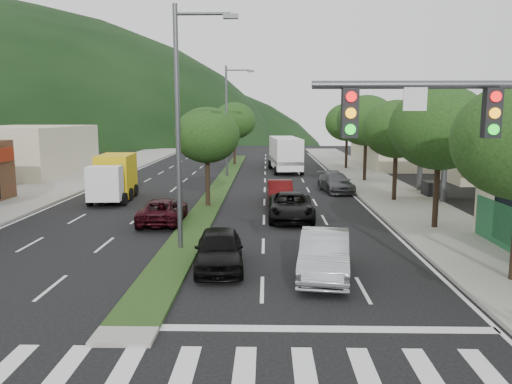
{
  "coord_description": "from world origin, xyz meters",
  "views": [
    {
      "loc": [
        3.63,
        -12.43,
        5.67
      ],
      "look_at": [
        3.12,
        11.71,
        1.92
      ],
      "focal_mm": 35.0,
      "sensor_mm": 36.0,
      "label": 1
    }
  ],
  "objects_px": {
    "tree_med_far": "(234,121)",
    "car_queue_d": "(291,206)",
    "sedan_silver": "(324,254)",
    "car_queue_b": "(336,183)",
    "suv_maroon": "(163,211)",
    "box_truck": "(114,179)",
    "streetlight_near": "(183,117)",
    "streetlight_mid": "(229,116)",
    "car_queue_c": "(280,192)",
    "tree_r_e": "(347,122)",
    "tree_med_near": "(207,135)",
    "tree_r_b": "(440,128)",
    "tree_r_d": "(366,121)",
    "car_queue_a": "(219,249)",
    "motorhome": "(285,153)",
    "tree_r_c": "(397,129)"
  },
  "relations": [
    {
      "from": "car_queue_d",
      "to": "tree_r_b",
      "type": "bearing_deg",
      "value": -17.66
    },
    {
      "from": "streetlight_near",
      "to": "motorhome",
      "type": "distance_m",
      "value": 30.47
    },
    {
      "from": "tree_r_c",
      "to": "car_queue_a",
      "type": "distance_m",
      "value": 18.14
    },
    {
      "from": "car_queue_c",
      "to": "tree_r_d",
      "type": "bearing_deg",
      "value": 53.41
    },
    {
      "from": "tree_med_far",
      "to": "sedan_silver",
      "type": "distance_m",
      "value": 39.99
    },
    {
      "from": "tree_r_e",
      "to": "tree_med_far",
      "type": "bearing_deg",
      "value": 161.57
    },
    {
      "from": "suv_maroon",
      "to": "motorhome",
      "type": "distance_m",
      "value": 25.57
    },
    {
      "from": "sedan_silver",
      "to": "suv_maroon",
      "type": "bearing_deg",
      "value": 138.61
    },
    {
      "from": "tree_med_near",
      "to": "car_queue_b",
      "type": "bearing_deg",
      "value": 35.65
    },
    {
      "from": "tree_r_b",
      "to": "streetlight_near",
      "type": "height_order",
      "value": "streetlight_near"
    },
    {
      "from": "tree_med_far",
      "to": "car_queue_d",
      "type": "height_order",
      "value": "tree_med_far"
    },
    {
      "from": "car_queue_d",
      "to": "streetlight_mid",
      "type": "bearing_deg",
      "value": 104.67
    },
    {
      "from": "car_queue_a",
      "to": "motorhome",
      "type": "bearing_deg",
      "value": 79.28
    },
    {
      "from": "motorhome",
      "to": "car_queue_d",
      "type": "bearing_deg",
      "value": -95.87
    },
    {
      "from": "tree_med_near",
      "to": "motorhome",
      "type": "height_order",
      "value": "tree_med_near"
    },
    {
      "from": "car_queue_b",
      "to": "car_queue_d",
      "type": "xyz_separation_m",
      "value": [
        -3.82,
        -10.0,
        0.03
      ]
    },
    {
      "from": "tree_med_near",
      "to": "tree_med_far",
      "type": "xyz_separation_m",
      "value": [
        0.0,
        26.0,
        0.58
      ]
    },
    {
      "from": "tree_r_d",
      "to": "streetlight_near",
      "type": "bearing_deg",
      "value": -118.2
    },
    {
      "from": "suv_maroon",
      "to": "box_truck",
      "type": "xyz_separation_m",
      "value": [
        -4.74,
        7.17,
        0.75
      ]
    },
    {
      "from": "tree_r_d",
      "to": "suv_maroon",
      "type": "height_order",
      "value": "tree_r_d"
    },
    {
      "from": "car_queue_c",
      "to": "box_truck",
      "type": "relative_size",
      "value": 0.72
    },
    {
      "from": "tree_med_near",
      "to": "tree_med_far",
      "type": "height_order",
      "value": "tree_med_far"
    },
    {
      "from": "tree_r_b",
      "to": "car_queue_d",
      "type": "height_order",
      "value": "tree_r_b"
    },
    {
      "from": "motorhome",
      "to": "streetlight_mid",
      "type": "bearing_deg",
      "value": -142.55
    },
    {
      "from": "tree_r_c",
      "to": "car_queue_a",
      "type": "relative_size",
      "value": 1.49
    },
    {
      "from": "sedan_silver",
      "to": "car_queue_b",
      "type": "distance_m",
      "value": 19.9
    },
    {
      "from": "streetlight_near",
      "to": "streetlight_mid",
      "type": "distance_m",
      "value": 25.0
    },
    {
      "from": "sedan_silver",
      "to": "motorhome",
      "type": "height_order",
      "value": "motorhome"
    },
    {
      "from": "motorhome",
      "to": "sedan_silver",
      "type": "bearing_deg",
      "value": -94.23
    },
    {
      "from": "streetlight_mid",
      "to": "car_queue_b",
      "type": "bearing_deg",
      "value": -45.42
    },
    {
      "from": "tree_med_far",
      "to": "streetlight_mid",
      "type": "distance_m",
      "value": 11.02
    },
    {
      "from": "streetlight_mid",
      "to": "motorhome",
      "type": "height_order",
      "value": "streetlight_mid"
    },
    {
      "from": "sedan_silver",
      "to": "car_queue_c",
      "type": "bearing_deg",
      "value": 102.22
    },
    {
      "from": "tree_r_c",
      "to": "car_queue_b",
      "type": "bearing_deg",
      "value": 126.84
    },
    {
      "from": "streetlight_near",
      "to": "sedan_silver",
      "type": "height_order",
      "value": "streetlight_near"
    },
    {
      "from": "car_queue_b",
      "to": "car_queue_d",
      "type": "relative_size",
      "value": 0.92
    },
    {
      "from": "car_queue_d",
      "to": "tree_r_c",
      "type": "bearing_deg",
      "value": 39.41
    },
    {
      "from": "tree_r_b",
      "to": "car_queue_c",
      "type": "distance_m",
      "value": 11.31
    },
    {
      "from": "car_queue_c",
      "to": "streetlight_mid",
      "type": "bearing_deg",
      "value": 105.84
    },
    {
      "from": "tree_med_near",
      "to": "streetlight_mid",
      "type": "xyz_separation_m",
      "value": [
        0.21,
        15.0,
        1.16
      ]
    },
    {
      "from": "tree_r_d",
      "to": "suv_maroon",
      "type": "distance_m",
      "value": 22.15
    },
    {
      "from": "tree_med_far",
      "to": "car_queue_c",
      "type": "distance_m",
      "value": 25.47
    },
    {
      "from": "tree_r_b",
      "to": "box_truck",
      "type": "distance_m",
      "value": 20.72
    },
    {
      "from": "tree_med_far",
      "to": "car_queue_b",
      "type": "height_order",
      "value": "tree_med_far"
    },
    {
      "from": "car_queue_b",
      "to": "car_queue_d",
      "type": "height_order",
      "value": "car_queue_d"
    },
    {
      "from": "tree_r_e",
      "to": "box_truck",
      "type": "height_order",
      "value": "tree_r_e"
    },
    {
      "from": "tree_r_e",
      "to": "car_queue_b",
      "type": "bearing_deg",
      "value": -101.59
    },
    {
      "from": "tree_r_e",
      "to": "tree_med_far",
      "type": "height_order",
      "value": "tree_med_far"
    },
    {
      "from": "suv_maroon",
      "to": "tree_r_d",
      "type": "bearing_deg",
      "value": -132.29
    },
    {
      "from": "tree_r_b",
      "to": "tree_r_e",
      "type": "xyz_separation_m",
      "value": [
        0.0,
        28.0,
        -0.14
      ]
    }
  ]
}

